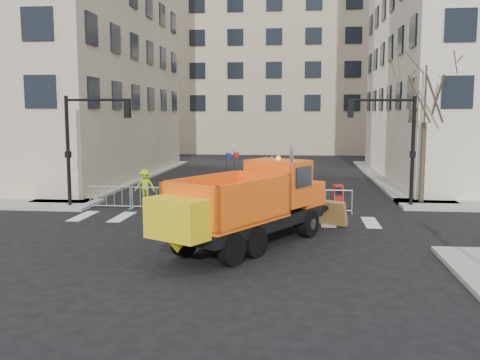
# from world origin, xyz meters

# --- Properties ---
(ground) EXTENTS (120.00, 120.00, 0.00)m
(ground) POSITION_xyz_m (0.00, 0.00, 0.00)
(ground) COLOR black
(ground) RESTS_ON ground
(sidewalk_back) EXTENTS (64.00, 5.00, 0.15)m
(sidewalk_back) POSITION_xyz_m (0.00, 8.50, 0.07)
(sidewalk_back) COLOR gray
(sidewalk_back) RESTS_ON ground
(building_far) EXTENTS (30.00, 18.00, 24.00)m
(building_far) POSITION_xyz_m (0.00, 52.00, 12.00)
(building_far) COLOR #BBA58F
(building_far) RESTS_ON ground
(traffic_light_left) EXTENTS (0.18, 0.18, 5.40)m
(traffic_light_left) POSITION_xyz_m (-8.00, 7.50, 2.70)
(traffic_light_left) COLOR black
(traffic_light_left) RESTS_ON ground
(traffic_light_right) EXTENTS (0.18, 0.18, 5.40)m
(traffic_light_right) POSITION_xyz_m (8.50, 9.50, 2.70)
(traffic_light_right) COLOR black
(traffic_light_right) RESTS_ON ground
(crowd_barriers) EXTENTS (12.60, 0.60, 1.10)m
(crowd_barriers) POSITION_xyz_m (-0.75, 7.60, 0.55)
(crowd_barriers) COLOR #9EA0A5
(crowd_barriers) RESTS_ON ground
(street_tree) EXTENTS (3.00, 3.00, 7.50)m
(street_tree) POSITION_xyz_m (9.20, 10.50, 3.75)
(street_tree) COLOR #382B21
(street_tree) RESTS_ON ground
(plow_truck) EXTENTS (6.43, 8.91, 3.45)m
(plow_truck) POSITION_xyz_m (1.38, 0.75, 1.53)
(plow_truck) COLOR black
(plow_truck) RESTS_ON ground
(cop_a) EXTENTS (0.90, 0.81, 2.06)m
(cop_a) POSITION_xyz_m (2.74, 5.05, 1.03)
(cop_a) COLOR black
(cop_a) RESTS_ON ground
(cop_b) EXTENTS (1.01, 0.81, 2.00)m
(cop_b) POSITION_xyz_m (2.62, 4.42, 1.00)
(cop_b) COLOR black
(cop_b) RESTS_ON ground
(cop_c) EXTENTS (1.04, 1.00, 1.74)m
(cop_c) POSITION_xyz_m (2.60, 5.21, 0.87)
(cop_c) COLOR black
(cop_c) RESTS_ON ground
(worker) EXTENTS (1.09, 0.67, 1.63)m
(worker) POSITION_xyz_m (-4.65, 8.87, 0.97)
(worker) COLOR #A3B915
(worker) RESTS_ON sidewalk_back
(newspaper_box) EXTENTS (0.53, 0.49, 1.10)m
(newspaper_box) POSITION_xyz_m (4.88, 8.06, 0.70)
(newspaper_box) COLOR #B4160D
(newspaper_box) RESTS_ON sidewalk_back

